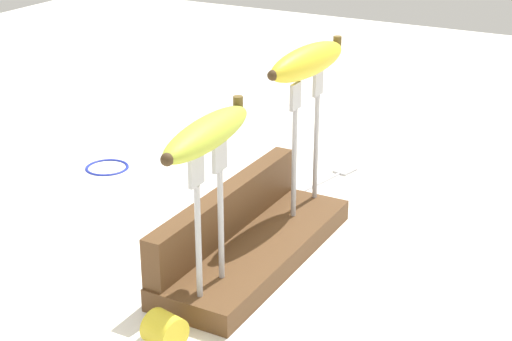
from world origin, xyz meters
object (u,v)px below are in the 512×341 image
(fork_fallen_near, at_px, (328,178))
(fork_stand_right, at_px, (306,131))
(banana_raised_right, at_px, (308,61))
(fork_stand_left, at_px, (209,205))
(wire_coil, at_px, (107,166))
(banana_raised_left, at_px, (207,133))
(banana_chunk_near, at_px, (164,330))

(fork_fallen_near, bearing_deg, fork_stand_right, -167.85)
(banana_raised_right, distance_m, fork_fallen_near, 0.30)
(fork_stand_left, height_order, fork_fallen_near, fork_stand_left)
(banana_raised_right, distance_m, wire_coil, 0.46)
(banana_raised_right, xyz_separation_m, fork_fallen_near, (0.17, 0.04, -0.24))
(fork_fallen_near, bearing_deg, fork_stand_left, -175.10)
(banana_raised_left, height_order, wire_coil, banana_raised_left)
(fork_stand_right, bearing_deg, fork_fallen_near, 12.15)
(banana_raised_right, relative_size, banana_chunk_near, 3.83)
(banana_raised_right, xyz_separation_m, banana_chunk_near, (-0.35, 0.00, -0.22))
(fork_stand_left, distance_m, banana_chunk_near, 0.15)
(banana_raised_right, bearing_deg, banana_raised_left, -180.00)
(banana_raised_left, bearing_deg, fork_stand_right, 0.00)
(banana_chunk_near, bearing_deg, banana_raised_left, -3.11)
(banana_raised_left, distance_m, banana_raised_right, 0.26)
(fork_stand_right, distance_m, banana_chunk_near, 0.37)
(fork_stand_left, xyz_separation_m, fork_fallen_near, (0.42, 0.04, -0.13))
(banana_raised_right, bearing_deg, fork_stand_right, -4.93)
(fork_stand_right, xyz_separation_m, wire_coil, (0.03, 0.39, -0.14))
(fork_stand_left, height_order, banana_raised_right, banana_raised_right)
(banana_chunk_near, bearing_deg, fork_fallen_near, 3.49)
(fork_stand_left, height_order, wire_coil, fork_stand_left)
(banana_chunk_near, bearing_deg, fork_stand_left, -3.10)
(banana_raised_left, xyz_separation_m, banana_chunk_near, (-0.09, 0.00, -0.20))
(fork_stand_left, distance_m, banana_raised_left, 0.09)
(fork_stand_left, bearing_deg, wire_coil, 53.17)
(banana_raised_left, xyz_separation_m, wire_coil, (0.29, 0.39, -0.22))
(fork_stand_left, xyz_separation_m, banana_raised_left, (-0.00, -0.00, 0.09))
(fork_stand_left, relative_size, banana_raised_right, 0.97)
(fork_stand_left, height_order, banana_raised_left, banana_raised_left)
(banana_raised_left, relative_size, banana_raised_right, 1.01)
(banana_raised_left, relative_size, banana_chunk_near, 3.88)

